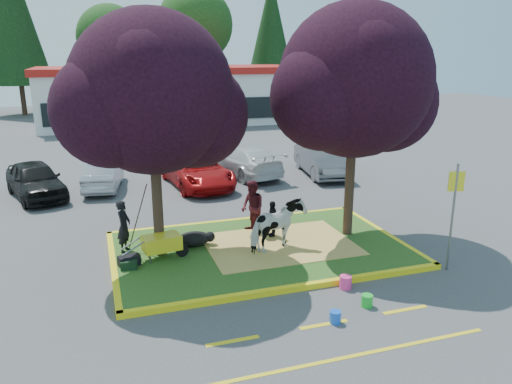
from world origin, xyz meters
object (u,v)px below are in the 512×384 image
object	(u,v)px
car_black	(35,180)
calf	(193,239)
bucket_green	(367,301)
cow	(277,226)
car_silver	(104,175)
wheelbarrow	(162,243)
bucket_pink	(345,282)
bucket_blue	(335,317)
sign_post	(454,205)
handler	(124,226)

from	to	relation	value
car_black	calf	bearing A→B (deg)	-74.76
bucket_green	car_black	bearing A→B (deg)	123.64
cow	car_silver	size ratio (longest dim) A/B	0.47
wheelbarrow	car_black	world-z (taller)	car_black
wheelbarrow	car_silver	size ratio (longest dim) A/B	0.49
cow	car_silver	xyz separation A→B (m)	(-4.40, 8.90, -0.27)
wheelbarrow	bucket_pink	size ratio (longest dim) A/B	5.54
bucket_green	car_black	world-z (taller)	car_black
cow	bucket_blue	distance (m)	3.88
bucket_blue	car_silver	xyz separation A→B (m)	(-4.28, 12.72, 0.46)
calf	sign_post	size ratio (longest dim) A/B	0.35
handler	bucket_pink	world-z (taller)	handler
bucket_green	car_black	size ratio (longest dim) A/B	0.07
cow	car_silver	bearing A→B (deg)	1.76
car_silver	bucket_blue	bearing A→B (deg)	118.37
wheelbarrow	bucket_green	bearing A→B (deg)	-52.91
cow	calf	xyz separation A→B (m)	(-2.19, 1.05, -0.50)
wheelbarrow	bucket_blue	size ratio (longest dim) A/B	6.64
cow	bucket_green	distance (m)	3.59
bucket_blue	sign_post	bearing A→B (deg)	20.39
bucket_pink	car_black	distance (m)	13.41
cow	sign_post	size ratio (longest dim) A/B	0.59
calf	bucket_pink	world-z (taller)	calf
bucket_pink	wheelbarrow	bearing A→B (deg)	144.73
bucket_blue	bucket_green	bearing A→B (deg)	22.29
handler	sign_post	xyz separation A→B (m)	(8.00, -3.57, 0.91)
handler	bucket_blue	xyz separation A→B (m)	(3.96, -5.08, -0.75)
calf	car_silver	bearing A→B (deg)	92.02
cow	wheelbarrow	bearing A→B (deg)	58.49
cow	handler	xyz separation A→B (m)	(-4.07, 1.26, 0.02)
calf	bucket_pink	xyz separation A→B (m)	(3.04, -3.50, -0.20)
bucket_pink	cow	bearing A→B (deg)	109.22
handler	car_black	size ratio (longest dim) A/B	0.36
car_silver	bucket_pink	bearing A→B (deg)	124.57
wheelbarrow	car_silver	bearing A→B (deg)	88.49
sign_post	bucket_pink	xyz separation A→B (m)	(-3.07, -0.14, -1.64)
cow	handler	size ratio (longest dim) A/B	1.15
handler	wheelbarrow	xyz separation A→B (m)	(0.92, -0.88, -0.28)
bucket_blue	car_silver	bearing A→B (deg)	108.62
calf	sign_post	bearing A→B (deg)	-42.51
sign_post	cow	bearing A→B (deg)	168.15
cow	car_black	bearing A→B (deg)	15.10
car_black	cow	bearing A→B (deg)	-68.13
handler	car_silver	distance (m)	7.65
bucket_blue	car_black	distance (m)	14.04
handler	car_black	distance (m)	7.73
bucket_green	bucket_pink	size ratio (longest dim) A/B	0.87
cow	bucket_blue	xyz separation A→B (m)	(-0.11, -3.81, -0.73)
bucket_green	car_silver	bearing A→B (deg)	113.26
calf	sign_post	distance (m)	7.12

